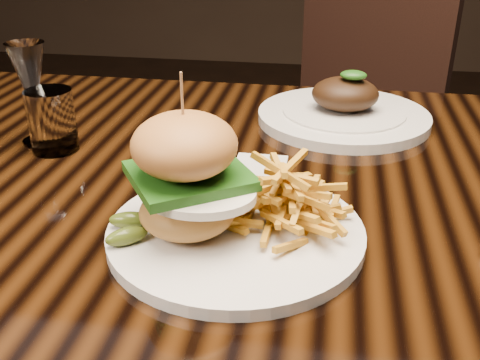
% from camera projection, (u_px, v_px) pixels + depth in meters
% --- Properties ---
extents(dining_table, '(1.60, 0.90, 0.75)m').
position_uv_depth(dining_table, '(251.00, 219.00, 0.86)').
color(dining_table, black).
rests_on(dining_table, ground).
extents(burger_plate, '(0.30, 0.30, 0.20)m').
position_uv_depth(burger_plate, '(232.00, 198.00, 0.64)').
color(burger_plate, silver).
rests_on(burger_plate, dining_table).
extents(ramekin, '(0.08, 0.08, 0.03)m').
position_uv_depth(ramekin, '(260.00, 175.00, 0.78)').
color(ramekin, silver).
rests_on(ramekin, dining_table).
extents(wine_glass, '(0.06, 0.06, 0.16)m').
position_uv_depth(wine_glass, '(29.00, 71.00, 0.88)').
color(wine_glass, white).
rests_on(wine_glass, dining_table).
extents(water_tumbler, '(0.07, 0.07, 0.10)m').
position_uv_depth(water_tumbler, '(52.00, 121.00, 0.88)').
color(water_tumbler, white).
rests_on(water_tumbler, dining_table).
extents(far_dish, '(0.31, 0.31, 0.10)m').
position_uv_depth(far_dish, '(344.00, 112.00, 1.01)').
color(far_dish, silver).
rests_on(far_dish, dining_table).
extents(chair_far, '(0.61, 0.61, 0.95)m').
position_uv_depth(chair_far, '(353.00, 115.00, 1.67)').
color(chair_far, black).
rests_on(chair_far, ground).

